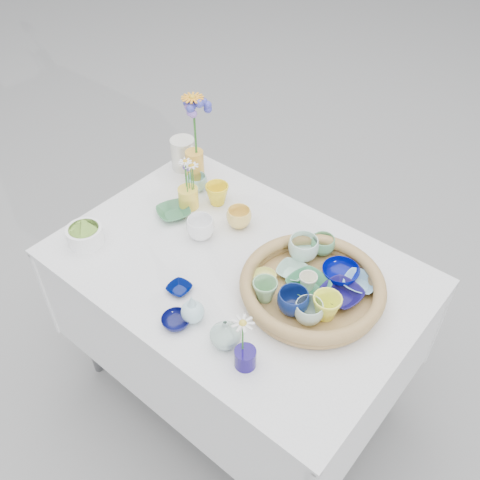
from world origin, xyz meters
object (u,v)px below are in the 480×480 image
Objects in this scene: tall_vase_yellow at (195,166)px; display_table at (237,385)px; wicker_tray at (312,288)px; bud_vase_seafoam at (225,333)px.

display_table is at bearing -31.25° from tall_vase_yellow.
tall_vase_yellow is (-0.73, 0.22, 0.03)m from wicker_tray.
tall_vase_yellow is at bearing 139.37° from bud_vase_seafoam.
tall_vase_yellow is (-0.45, 0.27, 0.83)m from display_table.
bud_vase_seafoam is 0.71× the size of tall_vase_yellow.
wicker_tray is 4.81× the size of bud_vase_seafoam.
display_table is at bearing 124.41° from bud_vase_seafoam.
bud_vase_seafoam is at bearing -105.95° from wicker_tray.
wicker_tray is 0.76m from tall_vase_yellow.
display_table is 0.88m from bud_vase_seafoam.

